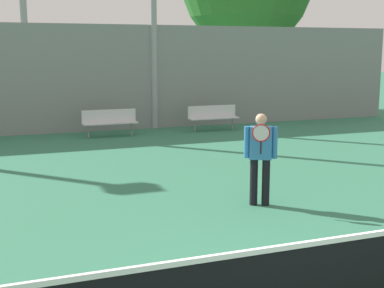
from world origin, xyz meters
The scene contains 4 objects.
tennis_player centered at (1.67, 4.24, 0.94)m, with size 0.54×0.51×1.65m.
bench_courtside_near centered at (4.39, 12.80, 0.52)m, with size 1.76×0.40×0.85m.
bench_adjacent_court centered at (0.81, 12.80, 0.52)m, with size 1.75×0.40×0.85m.
back_fence centered at (0.00, 14.03, 1.79)m, with size 24.81×0.06×3.58m.
Camera 1 is at (-2.73, -3.98, 2.75)m, focal length 50.00 mm.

